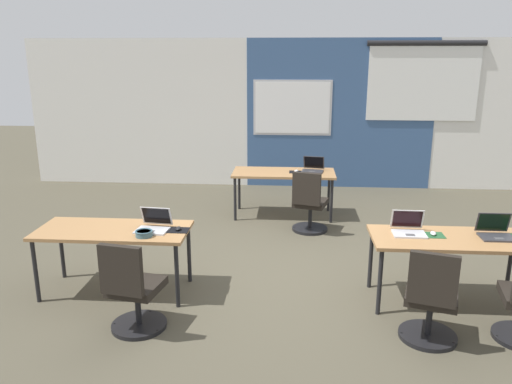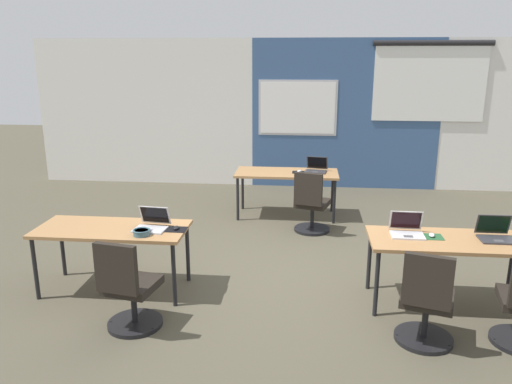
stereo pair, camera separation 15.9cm
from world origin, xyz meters
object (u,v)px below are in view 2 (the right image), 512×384
at_px(chair_near_right_inner, 426,306).
at_px(chair_far_right, 311,207).
at_px(desk_near_left, 112,233).
at_px(laptop_near_left_inner, 152,224).
at_px(mouse_near_right_inner, 432,235).
at_px(desk_near_right, 450,245).
at_px(mouse_far_right, 299,171).
at_px(mouse_near_left_inner, 176,228).
at_px(desk_far_center, 287,176).
at_px(laptop_far_right, 316,168).
at_px(snack_bowl, 142,232).
at_px(chair_near_left_inner, 129,293).
at_px(laptop_near_right_end, 495,234).
at_px(laptop_near_right_inner, 407,230).

relative_size(chair_near_right_inner, chair_far_right, 1.00).
bearing_deg(desk_near_left, laptop_near_left_inner, 0.88).
height_order(desk_near_left, mouse_near_right_inner, mouse_near_right_inner).
bearing_deg(desk_near_right, mouse_far_right, 119.08).
xyz_separation_m(mouse_near_left_inner, mouse_far_right, (1.25, 2.79, 0.00)).
relative_size(desk_near_left, chair_far_right, 1.74).
distance_m(desk_far_center, chair_near_right_inner, 3.84).
xyz_separation_m(laptop_far_right, snack_bowl, (-1.81, -3.08, -0.01)).
bearing_deg(chair_near_left_inner, desk_near_left, -49.87).
relative_size(desk_near_left, chair_near_left_inner, 1.74).
relative_size(desk_near_right, mouse_far_right, 14.03).
height_order(mouse_near_left_inner, laptop_near_right_end, laptop_near_right_end).
xyz_separation_m(mouse_far_right, chair_far_right, (0.19, -0.73, -0.36)).
relative_size(chair_near_left_inner, laptop_far_right, 2.45).
distance_m(laptop_far_right, mouse_far_right, 0.28).
xyz_separation_m(desk_near_right, laptop_near_right_inner, (-0.41, 0.09, 0.11)).
xyz_separation_m(laptop_near_right_inner, snack_bowl, (-2.69, -0.29, -0.01)).
height_order(desk_near_left, laptop_near_right_inner, laptop_near_right_inner).
bearing_deg(chair_far_right, desk_near_left, 60.47).
bearing_deg(desk_near_left, mouse_near_left_inner, 0.31).
bearing_deg(desk_near_left, desk_far_center, 57.99).
xyz_separation_m(chair_near_right_inner, laptop_near_right_end, (0.82, 0.83, 0.39)).
relative_size(laptop_near_right_inner, chair_near_left_inner, 0.37).
xyz_separation_m(mouse_near_right_inner, mouse_near_left_inner, (-2.63, -0.05, 0.00)).
relative_size(desk_near_right, laptop_near_left_inner, 4.46).
xyz_separation_m(mouse_near_left_inner, laptop_near_right_end, (3.24, 0.05, 0.03)).
height_order(desk_far_center, mouse_near_left_inner, mouse_near_left_inner).
bearing_deg(laptop_near_left_inner, chair_near_left_inner, -83.84).
distance_m(mouse_near_right_inner, laptop_near_left_inner, 2.89).
bearing_deg(laptop_far_right, chair_far_right, -85.59).
xyz_separation_m(laptop_near_right_inner, mouse_far_right, (-1.14, 2.70, -0.03)).
height_order(laptop_near_left_inner, laptop_near_right_end, laptop_near_right_end).
relative_size(mouse_near_left_inner, mouse_far_right, 0.90).
bearing_deg(mouse_far_right, laptop_near_right_end, -53.89).
bearing_deg(desk_far_center, chair_near_left_inner, -109.99).
bearing_deg(laptop_far_right, desk_near_right, -56.47).
distance_m(desk_near_left, chair_near_left_inner, 0.95).
bearing_deg(chair_far_right, laptop_near_left_inner, 66.89).
distance_m(desk_far_center, snack_bowl, 3.29).
bearing_deg(mouse_far_right, laptop_near_left_inner, -118.48).
height_order(chair_near_right_inner, chair_far_right, same).
bearing_deg(laptop_near_right_inner, chair_near_right_inner, -86.53).
height_order(laptop_near_right_inner, chair_far_right, laptop_near_right_inner).
relative_size(laptop_near_right_inner, mouse_far_right, 2.95).
bearing_deg(mouse_near_right_inner, snack_bowl, -175.16).
distance_m(laptop_near_right_end, laptop_far_right, 3.32).
distance_m(mouse_near_left_inner, chair_near_left_inner, 0.91).
bearing_deg(chair_near_right_inner, desk_near_right, -99.01).
xyz_separation_m(desk_far_center, mouse_near_left_inner, (-1.05, -2.80, 0.08)).
bearing_deg(laptop_far_right, laptop_near_right_end, -49.07).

